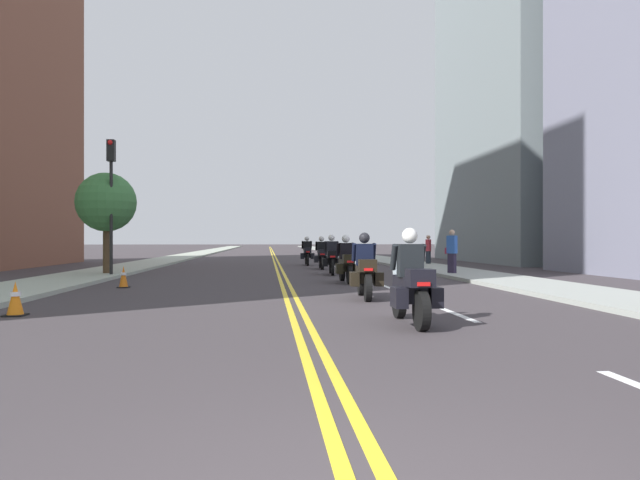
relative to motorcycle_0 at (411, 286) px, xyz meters
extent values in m
plane|color=#393336|center=(-1.79, 41.37, -0.64)|extent=(264.00, 264.00, 0.00)
cube|color=#9EA696|center=(-9.11, 41.37, -0.58)|extent=(2.71, 144.00, 0.12)
cube|color=#969B94|center=(5.54, 41.37, -0.58)|extent=(2.71, 144.00, 0.12)
cube|color=yellow|center=(-1.91, 41.37, -0.64)|extent=(0.12, 132.00, 0.01)
cube|color=yellow|center=(-1.67, 41.37, -0.64)|extent=(0.12, 132.00, 0.01)
cube|color=silver|center=(1.20, 1.37, -0.64)|extent=(0.14, 2.40, 0.01)
cube|color=silver|center=(1.20, 7.37, -0.64)|extent=(0.14, 2.40, 0.01)
cube|color=silver|center=(1.20, 13.37, -0.64)|extent=(0.14, 2.40, 0.01)
cube|color=silver|center=(1.20, 19.37, -0.64)|extent=(0.14, 2.40, 0.01)
cube|color=silver|center=(1.20, 25.37, -0.64)|extent=(0.14, 2.40, 0.01)
cube|color=silver|center=(1.20, 31.37, -0.64)|extent=(0.14, 2.40, 0.01)
cube|color=silver|center=(1.20, 37.37, -0.64)|extent=(0.14, 2.40, 0.01)
cube|color=silver|center=(1.20, 43.37, -0.64)|extent=(0.14, 2.40, 0.01)
cube|color=silver|center=(1.20, 49.37, -0.64)|extent=(0.14, 2.40, 0.01)
cube|color=slate|center=(13.91, 26.43, 14.65)|extent=(6.69, 15.01, 30.59)
cube|color=#2D3847|center=(17.28, 26.43, 7.01)|extent=(0.04, 12.61, 0.90)
cube|color=#2D3847|center=(17.28, 26.43, 15.42)|extent=(0.04, 12.61, 0.90)
cylinder|color=black|center=(0.00, 0.85, -0.33)|extent=(0.14, 0.62, 0.62)
cylinder|color=black|center=(0.00, -0.62, -0.33)|extent=(0.14, 0.62, 0.62)
cube|color=silver|center=(0.00, 0.85, 0.00)|extent=(0.14, 0.32, 0.04)
cube|color=black|center=(0.00, 0.12, -0.05)|extent=(0.33, 1.12, 0.40)
cube|color=black|center=(0.00, -0.55, 0.17)|extent=(0.40, 0.36, 0.28)
cube|color=red|center=(0.00, -0.74, 0.09)|extent=(0.20, 0.03, 0.06)
cube|color=black|center=(-0.28, -0.33, -0.15)|extent=(0.20, 0.44, 0.32)
cube|color=black|center=(0.28, -0.32, -0.15)|extent=(0.20, 0.44, 0.32)
cube|color=#B2C1CC|center=(0.00, 0.59, 0.33)|extent=(0.36, 0.12, 0.36)
cube|color=black|center=(0.00, 0.07, 0.42)|extent=(0.40, 0.26, 0.54)
cylinder|color=black|center=(-0.24, 0.22, 0.47)|extent=(0.10, 0.28, 0.45)
cylinder|color=black|center=(0.24, 0.22, 0.47)|extent=(0.10, 0.28, 0.45)
sphere|color=white|center=(0.00, 0.10, 0.83)|extent=(0.26, 0.26, 0.26)
cylinder|color=black|center=(0.01, 5.07, -0.33)|extent=(0.17, 0.64, 0.63)
cylinder|color=black|center=(-0.08, 3.60, -0.33)|extent=(0.17, 0.64, 0.63)
cube|color=silver|center=(0.01, 5.07, 0.01)|extent=(0.16, 0.33, 0.04)
cube|color=black|center=(-0.04, 4.33, -0.05)|extent=(0.39, 1.13, 0.40)
cube|color=black|center=(-0.08, 3.67, 0.17)|extent=(0.42, 0.38, 0.28)
cube|color=red|center=(-0.09, 3.48, 0.09)|extent=(0.20, 0.04, 0.06)
cube|color=black|center=(-0.34, 3.91, -0.15)|extent=(0.23, 0.45, 0.32)
cube|color=black|center=(0.22, 3.88, -0.15)|extent=(0.23, 0.45, 0.32)
cube|color=#B2C1CC|center=(-0.01, 4.80, 0.33)|extent=(0.37, 0.14, 0.36)
cube|color=black|center=(-0.04, 4.28, 0.41)|extent=(0.41, 0.28, 0.52)
cylinder|color=black|center=(-0.27, 4.45, 0.46)|extent=(0.12, 0.29, 0.45)
cylinder|color=black|center=(0.21, 4.42, 0.46)|extent=(0.12, 0.29, 0.45)
sphere|color=black|center=(-0.04, 4.31, 0.81)|extent=(0.26, 0.26, 0.26)
cylinder|color=black|center=(0.20, 10.18, -0.34)|extent=(0.15, 0.60, 0.60)
cylinder|color=black|center=(0.24, 8.67, -0.34)|extent=(0.15, 0.60, 0.60)
cube|color=silver|center=(0.20, 10.18, -0.02)|extent=(0.15, 0.32, 0.04)
cube|color=black|center=(0.22, 9.42, -0.06)|extent=(0.35, 1.15, 0.40)
cube|color=black|center=(0.23, 8.75, 0.16)|extent=(0.41, 0.37, 0.28)
cube|color=red|center=(0.24, 8.56, 0.08)|extent=(0.20, 0.04, 0.06)
cube|color=black|center=(-0.05, 8.96, -0.16)|extent=(0.21, 0.44, 0.32)
cube|color=black|center=(0.51, 8.98, -0.16)|extent=(0.21, 0.44, 0.32)
cube|color=#B2C1CC|center=(0.20, 9.91, 0.32)|extent=(0.36, 0.13, 0.36)
cube|color=black|center=(0.22, 9.37, 0.40)|extent=(0.41, 0.27, 0.52)
cylinder|color=black|center=(-0.03, 9.52, 0.45)|extent=(0.11, 0.28, 0.45)
cylinder|color=black|center=(0.45, 9.53, 0.45)|extent=(0.11, 0.28, 0.45)
sphere|color=white|center=(0.22, 9.40, 0.80)|extent=(0.26, 0.26, 0.26)
cylinder|color=black|center=(0.28, 14.53, -0.31)|extent=(0.14, 0.67, 0.67)
cylinder|color=black|center=(0.20, 13.06, -0.31)|extent=(0.14, 0.67, 0.67)
cube|color=silver|center=(0.28, 14.53, 0.04)|extent=(0.16, 0.33, 0.04)
cube|color=black|center=(0.24, 13.80, -0.03)|extent=(0.38, 1.13, 0.40)
cube|color=black|center=(0.20, 13.14, 0.19)|extent=(0.42, 0.38, 0.28)
cube|color=red|center=(0.19, 12.95, 0.11)|extent=(0.20, 0.04, 0.06)
cube|color=black|center=(-0.06, 13.37, -0.13)|extent=(0.22, 0.45, 0.32)
cube|color=black|center=(0.50, 13.34, -0.13)|extent=(0.22, 0.45, 0.32)
cube|color=#B2C1CC|center=(0.27, 14.26, 0.35)|extent=(0.37, 0.14, 0.36)
cube|color=black|center=(0.24, 13.75, 0.44)|extent=(0.41, 0.28, 0.54)
cylinder|color=black|center=(0.01, 13.91, 0.49)|extent=(0.12, 0.29, 0.45)
cylinder|color=black|center=(0.49, 13.88, 0.49)|extent=(0.12, 0.29, 0.45)
sphere|color=white|center=(0.24, 13.78, 0.85)|extent=(0.26, 0.26, 0.26)
cylinder|color=black|center=(0.29, 19.05, -0.33)|extent=(0.16, 0.63, 0.62)
cylinder|color=black|center=(0.23, 17.59, -0.33)|extent=(0.16, 0.63, 0.62)
cube|color=silver|center=(0.29, 19.05, 0.00)|extent=(0.15, 0.32, 0.04)
cube|color=black|center=(0.26, 18.32, -0.05)|extent=(0.36, 1.12, 0.40)
cube|color=black|center=(0.24, 17.67, 0.17)|extent=(0.41, 0.37, 0.28)
cube|color=red|center=(0.23, 17.48, 0.09)|extent=(0.20, 0.04, 0.06)
cube|color=black|center=(-0.04, 17.89, -0.15)|extent=(0.22, 0.45, 0.32)
cube|color=black|center=(0.52, 17.87, -0.15)|extent=(0.22, 0.45, 0.32)
cube|color=#B2C1CC|center=(0.28, 18.78, 0.33)|extent=(0.36, 0.14, 0.36)
cube|color=black|center=(0.26, 18.27, 0.41)|extent=(0.41, 0.27, 0.53)
cylinder|color=black|center=(0.02, 18.43, 0.46)|extent=(0.11, 0.28, 0.45)
cylinder|color=black|center=(0.50, 18.41, 0.46)|extent=(0.11, 0.28, 0.45)
sphere|color=white|center=(0.26, 18.30, 0.82)|extent=(0.26, 0.26, 0.26)
cylinder|color=black|center=(-0.14, 23.32, -0.30)|extent=(0.11, 0.68, 0.68)
cylinder|color=black|center=(-0.16, 21.85, -0.30)|extent=(0.11, 0.68, 0.68)
cube|color=silver|center=(-0.14, 23.32, 0.06)|extent=(0.14, 0.32, 0.04)
cube|color=black|center=(-0.15, 22.58, -0.02)|extent=(0.33, 1.12, 0.40)
cube|color=black|center=(-0.15, 21.92, 0.20)|extent=(0.40, 0.36, 0.28)
cube|color=red|center=(-0.16, 21.73, 0.12)|extent=(0.20, 0.03, 0.06)
cube|color=black|center=(-0.43, 22.14, -0.12)|extent=(0.20, 0.44, 0.32)
cube|color=black|center=(0.13, 22.14, -0.12)|extent=(0.20, 0.44, 0.32)
cube|color=#B2C1CC|center=(-0.15, 23.05, 0.36)|extent=(0.36, 0.13, 0.36)
cube|color=black|center=(-0.15, 22.53, 0.44)|extent=(0.40, 0.26, 0.52)
cylinder|color=black|center=(-0.39, 22.68, 0.49)|extent=(0.10, 0.28, 0.45)
cylinder|color=black|center=(0.09, 22.68, 0.49)|extent=(0.10, 0.28, 0.45)
sphere|color=white|center=(-0.15, 22.56, 0.83)|extent=(0.26, 0.26, 0.26)
cube|color=black|center=(-6.55, 7.98, -0.63)|extent=(0.32, 0.32, 0.03)
cone|color=orange|center=(-6.55, 7.98, -0.31)|extent=(0.26, 0.26, 0.61)
cylinder|color=white|center=(-6.55, 7.98, -0.23)|extent=(0.17, 0.17, 0.08)
cube|color=black|center=(-6.98, 1.79, -0.63)|extent=(0.36, 0.36, 0.03)
cone|color=orange|center=(-6.98, 1.79, -0.31)|extent=(0.29, 0.29, 0.61)
cylinder|color=white|center=(-6.98, 1.79, -0.23)|extent=(0.20, 0.20, 0.08)
cylinder|color=black|center=(-8.15, 12.68, 1.55)|extent=(0.12, 0.12, 4.38)
cube|color=black|center=(-8.15, 12.68, 4.09)|extent=(0.28, 0.28, 0.80)
sphere|color=red|center=(-8.15, 12.53, 4.37)|extent=(0.18, 0.18, 0.18)
cube|color=#232B36|center=(6.37, 21.13, -0.24)|extent=(0.32, 0.34, 0.80)
cube|color=#C0303C|center=(6.37, 21.13, 0.48)|extent=(0.37, 0.42, 0.63)
sphere|color=tan|center=(6.37, 21.13, 0.91)|extent=(0.22, 0.22, 0.22)
cube|color=#2A2339|center=(4.80, 12.41, -0.20)|extent=(0.33, 0.34, 0.88)
cube|color=blue|center=(4.80, 12.41, 0.58)|extent=(0.40, 0.42, 0.69)
sphere|color=tan|center=(4.80, 12.41, 1.05)|extent=(0.22, 0.22, 0.22)
cube|color=#AA2D49|center=(4.66, 12.58, 0.34)|extent=(0.18, 0.19, 0.24)
cylinder|color=#4C3723|center=(-8.57, 13.54, 0.39)|extent=(0.24, 0.24, 2.07)
sphere|color=#3D753E|center=(-8.57, 13.54, 2.23)|extent=(2.28, 2.28, 2.28)
camera|label=1|loc=(-2.36, -9.20, 0.76)|focal=32.07mm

